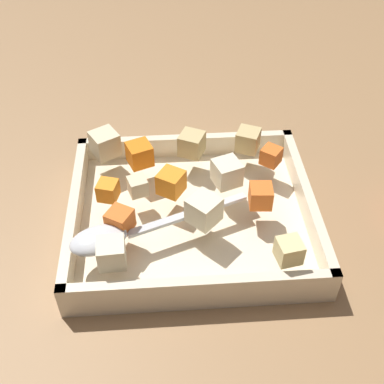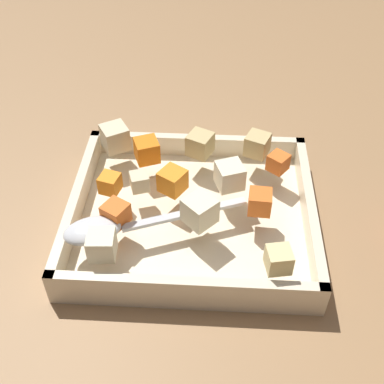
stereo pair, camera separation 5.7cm
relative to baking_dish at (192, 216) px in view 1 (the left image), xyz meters
name	(u,v)px [view 1 (the left image)]	position (x,y,z in m)	size (l,w,h in m)	color
ground_plane	(200,215)	(-0.01, -0.01, -0.01)	(4.00, 4.00, 0.00)	#936D47
baking_dish	(192,216)	(0.00, 0.00, 0.00)	(0.31, 0.27, 0.05)	beige
carrot_chunk_near_spoon	(140,154)	(0.07, -0.07, 0.05)	(0.03, 0.03, 0.03)	orange
carrot_chunk_mid_right	(271,156)	(-0.11, -0.06, 0.04)	(0.02, 0.02, 0.02)	orange
carrot_chunk_far_right	(171,183)	(0.03, -0.01, 0.05)	(0.03, 0.03, 0.03)	orange
carrot_chunk_heap_top	(261,196)	(-0.08, 0.02, 0.05)	(0.03, 0.03, 0.03)	orange
carrot_chunk_front_center	(120,220)	(0.09, 0.05, 0.05)	(0.03, 0.03, 0.03)	orange
carrot_chunk_mid_left	(108,190)	(0.11, -0.01, 0.05)	(0.02, 0.02, 0.02)	orange
potato_chunk_near_left	(111,253)	(0.10, 0.10, 0.05)	(0.03, 0.03, 0.03)	beige
potato_chunk_heap_side	(192,144)	(-0.01, -0.09, 0.05)	(0.03, 0.03, 0.03)	tan
potato_chunk_corner_nw	(248,140)	(-0.08, -0.10, 0.05)	(0.03, 0.03, 0.03)	tan
potato_chunk_far_left	(138,186)	(0.07, -0.02, 0.04)	(0.02, 0.02, 0.02)	beige
potato_chunk_back_center	(227,173)	(-0.05, -0.03, 0.05)	(0.03, 0.03, 0.03)	beige
potato_chunk_near_right	(207,210)	(-0.02, 0.04, 0.05)	(0.03, 0.03, 0.03)	beige
potato_chunk_center	(289,251)	(-0.10, 0.11, 0.05)	(0.03, 0.03, 0.03)	#E0CC89
potato_chunk_rim_edge	(105,143)	(0.11, -0.10, 0.05)	(0.03, 0.03, 0.03)	beige
serving_spoon	(110,236)	(0.10, 0.07, 0.04)	(0.22, 0.10, 0.02)	silver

